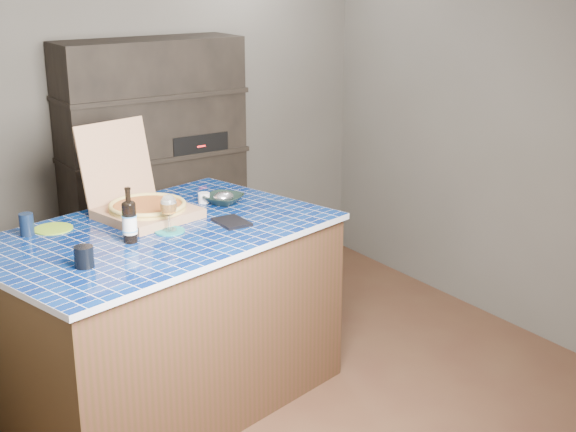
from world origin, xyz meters
TOP-DOWN VIEW (x-y plane):
  - room at (0.00, 0.00)m, footprint 3.50×3.50m
  - shelving_unit at (0.00, 1.53)m, footprint 1.20×0.41m
  - kitchen_island at (-0.56, 0.30)m, footprint 1.99×1.52m
  - pizza_box at (-0.51, 0.53)m, footprint 0.55×0.62m
  - mead_bottle at (-0.74, 0.20)m, footprint 0.07×0.07m
  - teal_trivet at (-0.51, 0.24)m, footprint 0.15×0.15m
  - wine_glass at (-0.51, 0.24)m, footprint 0.08×0.08m
  - tumbler at (-1.04, 0.00)m, footprint 0.09×0.09m
  - dvd_case at (-0.18, 0.18)m, footprint 0.15×0.20m
  - bowl at (-0.04, 0.51)m, footprint 0.29×0.29m
  - foil_contents at (-0.04, 0.51)m, footprint 0.12×0.10m
  - white_jar at (-0.12, 0.59)m, footprint 0.07×0.07m
  - navy_cup at (-1.12, 0.58)m, footprint 0.07×0.07m
  - green_trivet at (-0.99, 0.60)m, footprint 0.20×0.20m

SIDE VIEW (x-z plane):
  - kitchen_island at x=-0.56m, z-range 0.00..0.97m
  - shelving_unit at x=0.00m, z-range 0.00..1.80m
  - green_trivet at x=-0.99m, z-range 0.97..0.97m
  - teal_trivet at x=-0.51m, z-range 0.97..0.98m
  - dvd_case at x=-0.18m, z-range 0.97..0.98m
  - bowl at x=-0.04m, z-range 0.97..1.02m
  - white_jar at x=-0.12m, z-range 0.97..1.02m
  - foil_contents at x=-0.04m, z-range 0.98..1.04m
  - tumbler at x=-1.04m, z-range 0.97..1.07m
  - navy_cup at x=-1.12m, z-range 0.97..1.08m
  - pizza_box at x=-0.51m, z-range 0.80..1.28m
  - mead_bottle at x=-0.74m, z-range 0.94..1.21m
  - wine_glass at x=-0.51m, z-range 1.01..1.20m
  - room at x=0.00m, z-range -0.50..3.00m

